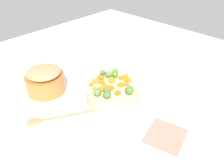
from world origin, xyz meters
TOP-DOWN VIEW (x-y plane):
  - tabletop at (0.00, 0.00)m, footprint 2.40×2.40m
  - serving_bowl_carrots at (0.01, -0.03)m, footprint 0.28×0.28m
  - metal_pot at (0.21, -0.35)m, footprint 0.21×0.21m
  - stuffing_mound at (0.21, -0.35)m, footprint 0.19×0.19m
  - carrot_slice_0 at (-0.05, 0.02)m, footprint 0.03×0.03m
  - carrot_slice_1 at (0.03, -0.01)m, footprint 0.04×0.04m
  - carrot_slice_2 at (-0.03, 0.05)m, footprint 0.04×0.04m
  - carrot_slice_3 at (-0.11, -0.04)m, footprint 0.04×0.04m
  - carrot_slice_4 at (0.00, -0.12)m, footprint 0.05×0.05m
  - carrot_slice_5 at (-0.02, -0.06)m, footprint 0.05×0.05m
  - carrot_slice_6 at (-0.08, -0.00)m, footprint 0.05×0.05m
  - carrot_slice_7 at (0.04, 0.04)m, footprint 0.04×0.04m
  - carrot_slice_8 at (-0.08, -0.04)m, footprint 0.04×0.04m
  - carrot_slice_9 at (-0.03, 0.00)m, footprint 0.04×0.04m
  - carrot_slice_10 at (0.04, -0.04)m, footprint 0.04×0.04m
  - carrot_slice_11 at (0.08, -0.11)m, footprint 0.04×0.04m
  - carrot_slice_12 at (0.04, -0.12)m, footprint 0.05×0.05m
  - carrot_slice_13 at (0.02, -0.09)m, footprint 0.04×0.04m
  - carrot_slice_14 at (0.07, -0.04)m, footprint 0.05×0.05m
  - carrot_slice_15 at (0.09, -0.07)m, footprint 0.04×0.04m
  - brussels_sprout_0 at (0.10, 0.02)m, footprint 0.04×0.04m
  - brussels_sprout_1 at (0.07, 0.00)m, footprint 0.04×0.04m
  - brussels_sprout_2 at (-0.03, -0.14)m, footprint 0.03×0.03m
  - brussels_sprout_3 at (-0.04, -0.10)m, footprint 0.04×0.04m
  - brussels_sprout_4 at (-0.00, 0.08)m, footprint 0.04×0.04m
  - brussels_sprout_5 at (0.12, -0.02)m, footprint 0.04×0.04m
  - brussels_sprout_6 at (-0.06, -0.08)m, footprint 0.03×0.03m
  - brussels_sprout_7 at (-0.09, -0.10)m, footprint 0.03×0.03m
  - wooden_spoon at (0.35, -0.14)m, footprint 0.30×0.19m
  - dish_towel at (0.04, 0.33)m, footprint 0.20×0.19m

SIDE VIEW (x-z plane):
  - tabletop at x=0.00m, z-range 0.00..0.02m
  - dish_towel at x=0.04m, z-range 0.02..0.03m
  - wooden_spoon at x=0.35m, z-range 0.02..0.03m
  - serving_bowl_carrots at x=0.01m, z-range 0.02..0.10m
  - metal_pot at x=0.21m, z-range 0.02..0.12m
  - carrot_slice_9 at x=-0.03m, z-range 0.10..0.11m
  - carrot_slice_11 at x=0.08m, z-range 0.10..0.11m
  - carrot_slice_15 at x=0.09m, z-range 0.10..0.11m
  - carrot_slice_12 at x=0.04m, z-range 0.10..0.11m
  - carrot_slice_3 at x=-0.11m, z-range 0.10..0.11m
  - carrot_slice_1 at x=0.03m, z-range 0.10..0.11m
  - carrot_slice_5 at x=-0.02m, z-range 0.10..0.11m
  - carrot_slice_13 at x=0.02m, z-range 0.10..0.11m
  - carrot_slice_8 at x=-0.08m, z-range 0.10..0.11m
  - carrot_slice_10 at x=0.04m, z-range 0.10..0.11m
  - carrot_slice_14 at x=0.07m, z-range 0.10..0.11m
  - carrot_slice_4 at x=0.00m, z-range 0.10..0.11m
  - carrot_slice_0 at x=-0.05m, z-range 0.10..0.11m
  - carrot_slice_2 at x=-0.03m, z-range 0.10..0.11m
  - carrot_slice_6 at x=-0.08m, z-range 0.10..0.11m
  - carrot_slice_7 at x=0.04m, z-range 0.10..0.11m
  - brussels_sprout_2 at x=-0.03m, z-range 0.10..0.13m
  - brussels_sprout_6 at x=-0.06m, z-range 0.10..0.14m
  - brussels_sprout_7 at x=-0.09m, z-range 0.10..0.14m
  - brussels_sprout_1 at x=0.07m, z-range 0.10..0.14m
  - brussels_sprout_3 at x=-0.04m, z-range 0.10..0.14m
  - brussels_sprout_0 at x=0.10m, z-range 0.10..0.14m
  - brussels_sprout_5 at x=0.12m, z-range 0.10..0.14m
  - brussels_sprout_4 at x=0.00m, z-range 0.10..0.15m
  - stuffing_mound at x=0.21m, z-range 0.12..0.16m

